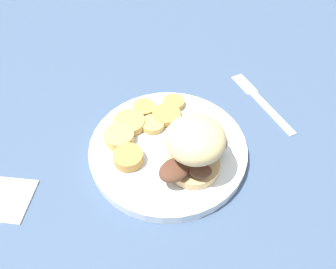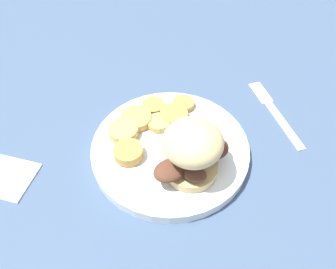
% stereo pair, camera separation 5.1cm
% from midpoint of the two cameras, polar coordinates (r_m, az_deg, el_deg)
% --- Properties ---
extents(ground_plane, '(4.00, 4.00, 0.00)m').
position_cam_midpoint_polar(ground_plane, '(0.54, 2.68, -3.28)').
color(ground_plane, '#3D5170').
extents(dinner_plate, '(0.25, 0.25, 0.02)m').
position_cam_midpoint_polar(dinner_plate, '(0.53, 2.72, -2.55)').
color(dinner_plate, white).
rests_on(dinner_plate, ground_plane).
extents(sandwich, '(0.13, 0.10, 0.09)m').
position_cam_midpoint_polar(sandwich, '(0.46, 6.98, -2.95)').
color(sandwich, tan).
rests_on(sandwich, dinner_plate).
extents(potato_round_0, '(0.05, 0.05, 0.02)m').
position_cam_midpoint_polar(potato_round_0, '(0.54, -5.49, 0.44)').
color(potato_round_0, tan).
rests_on(potato_round_0, dinner_plate).
extents(potato_round_1, '(0.05, 0.05, 0.01)m').
position_cam_midpoint_polar(potato_round_1, '(0.56, -3.39, 2.65)').
color(potato_round_1, tan).
rests_on(potato_round_1, dinner_plate).
extents(potato_round_2, '(0.04, 0.04, 0.01)m').
position_cam_midpoint_polar(potato_round_2, '(0.55, 0.63, 1.92)').
color(potato_round_2, tan).
rests_on(potato_round_2, dinner_plate).
extents(potato_round_3, '(0.04, 0.04, 0.01)m').
position_cam_midpoint_polar(potato_round_3, '(0.58, -0.36, 4.90)').
color(potato_round_3, '#BC8942').
rests_on(potato_round_3, dinner_plate).
extents(potato_round_4, '(0.05, 0.05, 0.02)m').
position_cam_midpoint_polar(potato_round_4, '(0.51, -4.49, -3.30)').
color(potato_round_4, '#BC8942').
rests_on(potato_round_4, dinner_plate).
extents(potato_round_5, '(0.05, 0.05, 0.01)m').
position_cam_midpoint_polar(potato_round_5, '(0.56, 3.25, 3.29)').
color(potato_round_5, '#BC8942').
rests_on(potato_round_5, dinner_plate).
extents(potato_round_6, '(0.04, 0.04, 0.01)m').
position_cam_midpoint_polar(potato_round_6, '(0.58, 4.86, 5.24)').
color(potato_round_6, '#BC8942').
rests_on(potato_round_6, dinner_plate).
extents(fork, '(0.07, 0.18, 0.00)m').
position_cam_midpoint_polar(fork, '(0.64, 20.01, 3.62)').
color(fork, silver).
rests_on(fork, ground_plane).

